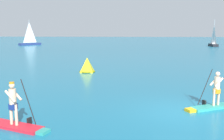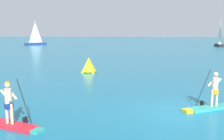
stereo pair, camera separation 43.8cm
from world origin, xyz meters
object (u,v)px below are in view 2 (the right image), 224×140
race_marker_buoy (89,66)px  sailboat_right_horizon (219,43)px  paddleboarder_near_left (9,117)px  sailboat_left_horizon (36,42)px  paddleboarder_mid_center (215,102)px

race_marker_buoy → sailboat_right_horizon: sailboat_right_horizon is taller
paddleboarder_near_left → sailboat_left_horizon: (-28.56, 59.87, 0.57)m
paddleboarder_near_left → sailboat_right_horizon: sailboat_right_horizon is taller
sailboat_left_horizon → sailboat_right_horizon: bearing=122.4°
paddleboarder_mid_center → race_marker_buoy: paddleboarder_mid_center is taller
paddleboarder_mid_center → race_marker_buoy: (-8.57, 9.61, 0.26)m
paddleboarder_mid_center → sailboat_left_horizon: (-36.85, 56.32, 0.59)m
paddleboarder_mid_center → sailboat_right_horizon: bearing=-133.8°
paddleboarder_near_left → race_marker_buoy: paddleboarder_near_left is taller
paddleboarder_near_left → sailboat_right_horizon: size_ratio=0.46×
race_marker_buoy → paddleboarder_near_left: bearing=-88.8°
paddleboarder_near_left → sailboat_right_horizon: (22.83, 59.96, 0.50)m
race_marker_buoy → sailboat_right_horizon: (23.11, 46.80, 0.26)m
paddleboarder_near_left → paddleboarder_mid_center: (8.28, 3.55, -0.02)m
paddleboarder_near_left → paddleboarder_mid_center: 9.01m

